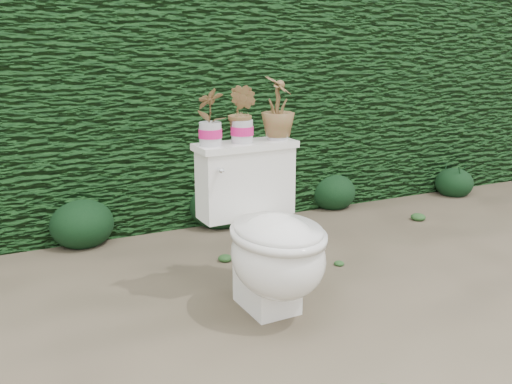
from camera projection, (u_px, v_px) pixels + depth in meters
name	position (u px, v px, depth m)	size (l,w,h in m)	color
ground	(224.00, 297.00, 2.87)	(60.00, 60.00, 0.00)	#776A52
hedge	(138.00, 105.00, 4.06)	(8.00, 1.00, 1.60)	#1A4918
toilet	(269.00, 239.00, 2.66)	(0.51, 0.70, 0.78)	white
potted_plant_left	(210.00, 119.00, 2.64)	(0.13, 0.09, 0.25)	#2F7022
potted_plant_center	(242.00, 115.00, 2.71)	(0.14, 0.12, 0.26)	#2F7022
potted_plant_right	(278.00, 110.00, 2.80)	(0.16, 0.16, 0.29)	#2F7022
liriope_clump_2	(81.00, 219.00, 3.58)	(0.40, 0.40, 0.32)	black
liriope_clump_3	(219.00, 200.00, 3.95)	(0.43, 0.43, 0.35)	black
liriope_clump_4	(332.00, 188.00, 4.37)	(0.36, 0.36, 0.28)	black
liriope_clump_5	(454.00, 180.00, 4.71)	(0.31, 0.31, 0.25)	black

